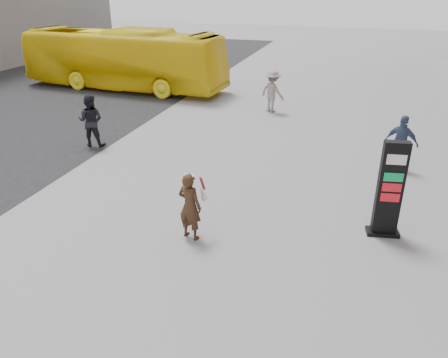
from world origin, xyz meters
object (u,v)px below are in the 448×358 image
(pedestrian_c, at_px, (401,143))
(woman, at_px, (190,205))
(pedestrian_b, at_px, (272,91))
(pedestrian_a, at_px, (91,121))
(bus, at_px, (123,59))
(info_pylon, at_px, (390,190))

(pedestrian_c, bearing_deg, woman, 71.15)
(woman, height_order, pedestrian_b, pedestrian_b)
(pedestrian_a, height_order, pedestrian_b, pedestrian_a)
(woman, bearing_deg, pedestrian_b, -73.91)
(bus, height_order, pedestrian_b, bus)
(pedestrian_c, bearing_deg, info_pylon, 104.25)
(pedestrian_a, xyz_separation_m, pedestrian_c, (10.33, 0.92, -0.05))
(info_pylon, bearing_deg, pedestrian_b, 106.68)
(info_pylon, relative_size, pedestrian_b, 1.25)
(bus, bearing_deg, woman, -141.26)
(pedestrian_b, distance_m, pedestrian_c, 7.34)
(info_pylon, xyz_separation_m, pedestrian_c, (0.53, 4.20, -0.28))
(bus, xyz_separation_m, pedestrian_c, (13.62, -7.44, -0.71))
(woman, relative_size, pedestrian_c, 0.93)
(info_pylon, xyz_separation_m, bus, (-13.09, 11.64, 0.43))
(woman, bearing_deg, bus, -41.42)
(woman, relative_size, pedestrian_b, 0.88)
(bus, xyz_separation_m, pedestrian_a, (3.29, -8.37, -0.65))
(pedestrian_a, bearing_deg, pedestrian_b, -141.42)
(woman, xyz_separation_m, pedestrian_b, (-0.30, 10.94, 0.09))
(bus, distance_m, pedestrian_a, 9.01)
(bus, height_order, pedestrian_c, bus)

